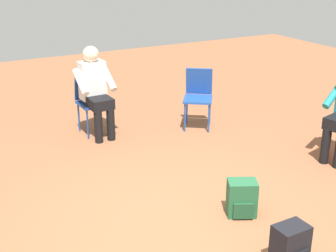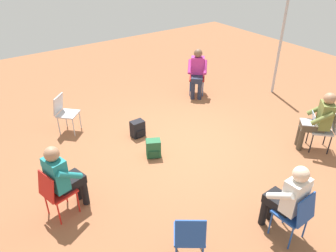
{
  "view_description": "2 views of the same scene",
  "coord_description": "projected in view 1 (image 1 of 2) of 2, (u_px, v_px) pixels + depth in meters",
  "views": [
    {
      "loc": [
        1.82,
        3.27,
        2.45
      ],
      "look_at": [
        -0.03,
        -0.18,
        0.97
      ],
      "focal_mm": 50.0,
      "sensor_mm": 36.0,
      "label": 1
    },
    {
      "loc": [
        -3.48,
        -4.4,
        3.8
      ],
      "look_at": [
        -0.4,
        0.03,
        0.6
      ],
      "focal_mm": 35.0,
      "sensor_mm": 36.0,
      "label": 2
    }
  ],
  "objects": [
    {
      "name": "backpack_by_empty_chair",
      "position": [
        242.0,
        200.0,
        4.56
      ],
      "size": [
        0.34,
        0.31,
        0.36
      ],
      "rotation": [
        0.0,
        0.0,
        5.82
      ],
      "color": "#235B38",
      "rests_on": "ground"
    },
    {
      "name": "ground_plane",
      "position": [
        174.0,
        229.0,
        4.37
      ],
      "size": [
        15.76,
        15.76,
        0.0
      ],
      "primitive_type": "plane",
      "color": "brown"
    },
    {
      "name": "chair_south",
      "position": [
        91.0,
        98.0,
        6.54
      ],
      "size": [
        0.42,
        0.45,
        0.85
      ],
      "rotation": [
        0.0,
        0.0,
        0.04
      ],
      "color": "#1E4799",
      "rests_on": "ground"
    },
    {
      "name": "person_in_white",
      "position": [
        95.0,
        87.0,
        6.33
      ],
      "size": [
        0.51,
        0.53,
        1.24
      ],
      "rotation": [
        0.0,
        0.0,
        0.04
      ],
      "color": "black",
      "rests_on": "ground"
    },
    {
      "name": "chair_southwest",
      "position": [
        198.0,
        94.0,
        6.73
      ],
      "size": [
        0.57,
        0.58,
        0.85
      ],
      "rotation": [
        0.0,
        0.0,
        -0.62
      ],
      "color": "#1E4799",
      "rests_on": "ground"
    },
    {
      "name": "backpack_near_laptop_user",
      "position": [
        290.0,
        247.0,
        3.84
      ],
      "size": [
        0.28,
        0.25,
        0.36
      ],
      "rotation": [
        0.0,
        0.0,
        3.16
      ],
      "color": "black",
      "rests_on": "ground"
    }
  ]
}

